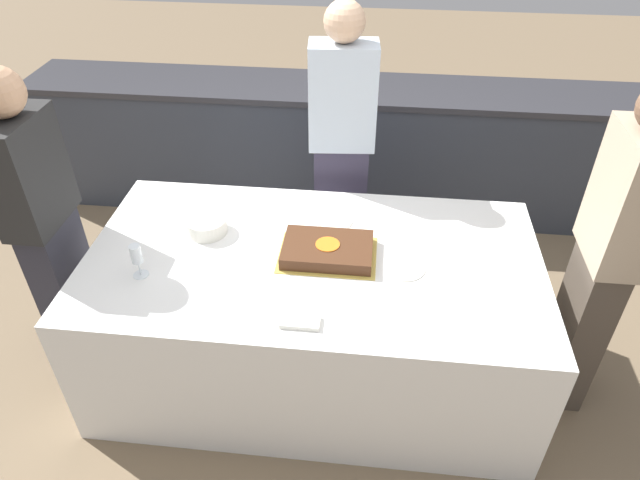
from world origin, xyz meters
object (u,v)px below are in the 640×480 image
person_cutting_cake (341,151)px  person_seated_right (605,259)px  person_seated_left (45,225)px  wine_glass (136,256)px  cake (328,250)px  plate_stack (207,225)px

person_cutting_cake → person_seated_right: (1.21, -0.79, -0.03)m
person_seated_left → person_seated_right: bearing=-90.0°
wine_glass → person_cutting_cake: size_ratio=0.10×
cake → wine_glass: wine_glass is taller
person_seated_left → wine_glass: bearing=-111.7°
person_cutting_cake → person_seated_right: bearing=142.1°
plate_stack → cake: bearing=-11.3°
plate_stack → wine_glass: 0.41m
cake → person_seated_left: (-1.35, -0.02, 0.05)m
plate_stack → wine_glass: bearing=-120.5°
plate_stack → person_seated_right: 1.82m
cake → person_cutting_cake: (0.00, 0.77, 0.10)m
person_seated_right → wine_glass: bearing=-84.0°
wine_glass → person_seated_left: person_seated_left is taller
cake → person_seated_right: size_ratio=0.27×
cake → plate_stack: 0.62m
cake → wine_glass: 0.85m
person_seated_right → person_seated_left: bearing=-90.0°
wine_glass → person_seated_left: size_ratio=0.10×
cake → person_seated_left: person_seated_left is taller
plate_stack → person_seated_right: size_ratio=0.12×
plate_stack → person_cutting_cake: (0.61, 0.65, 0.09)m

